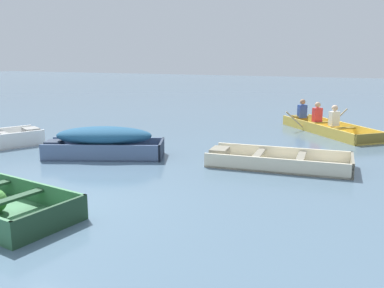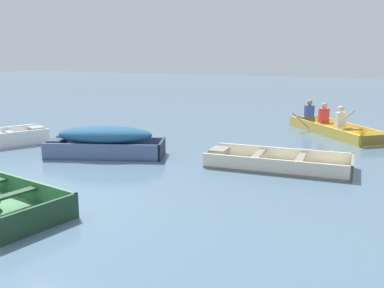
% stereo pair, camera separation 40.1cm
% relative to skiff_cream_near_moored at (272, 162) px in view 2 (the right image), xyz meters
% --- Properties ---
extents(ground_plane, '(80.00, 80.00, 0.00)m').
position_rel_skiff_cream_near_moored_xyz_m(ground_plane, '(-3.14, -3.77, -0.10)').
color(ground_plane, slate).
extents(skiff_cream_near_moored, '(3.07, 1.36, 0.31)m').
position_rel_skiff_cream_near_moored_xyz_m(skiff_cream_near_moored, '(0.00, 0.00, 0.00)').
color(skiff_cream_near_moored, beige).
rests_on(skiff_cream_near_moored, ground).
extents(skiff_slate_blue_mid_moored, '(2.88, 1.82, 0.72)m').
position_rel_skiff_cream_near_moored_xyz_m(skiff_slate_blue_mid_moored, '(-3.86, -0.69, 0.31)').
color(skiff_slate_blue_mid_moored, '#475B7F').
rests_on(skiff_slate_blue_mid_moored, ground).
extents(skiff_white_far_moored, '(2.09, 2.64, 0.40)m').
position_rel_skiff_cream_near_moored_xyz_m(skiff_white_far_moored, '(-7.05, -0.81, 0.05)').
color(skiff_white_far_moored, white).
rests_on(skiff_white_far_moored, ground).
extents(rowboat_yellow_with_crew, '(3.20, 3.51, 0.88)m').
position_rel_skiff_cream_near_moored_xyz_m(rowboat_yellow_with_crew, '(0.63, 4.74, 0.08)').
color(rowboat_yellow_with_crew, '#E5BC47').
rests_on(rowboat_yellow_with_crew, ground).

